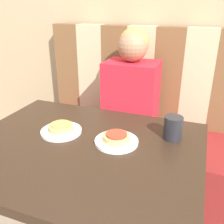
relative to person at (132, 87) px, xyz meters
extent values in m
cube|color=maroon|center=(0.00, 0.00, -0.55)|extent=(1.32, 0.58, 0.46)
cube|color=brown|center=(-0.56, 0.24, 0.01)|extent=(0.19, 0.10, 0.66)
cube|color=tan|center=(-0.38, 0.24, 0.01)|extent=(0.19, 0.10, 0.66)
cube|color=brown|center=(-0.19, 0.24, 0.01)|extent=(0.19, 0.10, 0.66)
cube|color=tan|center=(0.00, 0.24, 0.01)|extent=(0.19, 0.10, 0.66)
cube|color=brown|center=(0.19, 0.24, 0.01)|extent=(0.19, 0.10, 0.66)
cube|color=tan|center=(0.38, 0.24, 0.01)|extent=(0.19, 0.10, 0.66)
cube|color=black|center=(0.00, -0.70, -0.05)|extent=(0.91, 0.72, 0.03)
cylinder|color=black|center=(0.00, -0.70, -0.42)|extent=(0.10, 0.10, 0.71)
cube|color=red|center=(0.00, 0.00, -0.08)|extent=(0.32, 0.24, 0.47)
sphere|color=#9E7051|center=(0.00, 0.00, 0.24)|extent=(0.18, 0.18, 0.18)
sphere|color=#AD8447|center=(0.00, 0.02, 0.26)|extent=(0.18, 0.18, 0.18)
cylinder|color=white|center=(-0.12, -0.63, -0.02)|extent=(0.17, 0.17, 0.01)
cylinder|color=white|center=(0.12, -0.63, -0.02)|extent=(0.17, 0.17, 0.01)
cylinder|color=tan|center=(-0.12, -0.63, -0.01)|extent=(0.11, 0.11, 0.02)
cylinder|color=gold|center=(-0.12, -0.63, 0.01)|extent=(0.08, 0.08, 0.01)
cylinder|color=tan|center=(0.12, -0.63, -0.01)|extent=(0.11, 0.11, 0.02)
cylinder|color=#B73823|center=(0.12, -0.63, 0.01)|extent=(0.08, 0.08, 0.01)
cylinder|color=#232328|center=(0.32, -0.52, 0.02)|extent=(0.07, 0.07, 0.10)
camera|label=1|loc=(0.40, -1.44, 0.47)|focal=40.00mm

